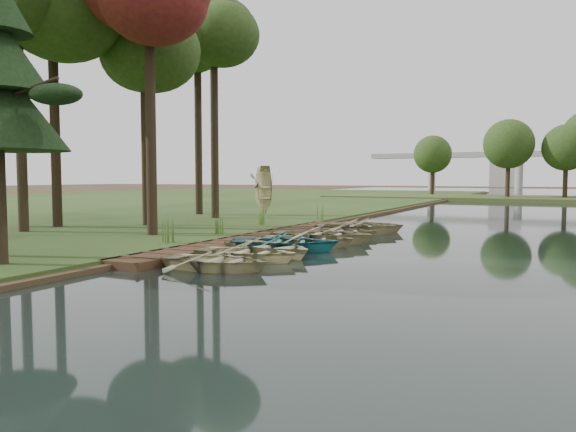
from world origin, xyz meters
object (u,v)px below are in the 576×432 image
at_px(rowboat_0, 216,258).
at_px(stored_rowboat, 264,210).
at_px(rowboat_2, 269,245).
at_px(rowboat_1, 246,250).
at_px(boardwalk, 255,239).

distance_m(rowboat_0, stored_rowboat, 19.62).
distance_m(rowboat_2, stored_rowboat, 16.71).
bearing_deg(stored_rowboat, rowboat_0, -144.23).
bearing_deg(rowboat_0, stored_rowboat, 21.28).
distance_m(rowboat_0, rowboat_2, 3.25).
relative_size(rowboat_2, stored_rowboat, 1.14).
bearing_deg(rowboat_1, stored_rowboat, 20.90).
bearing_deg(boardwalk, rowboat_0, -69.19).
distance_m(rowboat_1, rowboat_2, 1.41).
xyz_separation_m(rowboat_0, rowboat_2, (-0.04, 3.25, 0.04)).
relative_size(boardwalk, rowboat_2, 4.43).
bearing_deg(rowboat_2, rowboat_0, -161.83).
xyz_separation_m(rowboat_2, stored_rowboat, (-8.19, 14.56, 0.20)).
bearing_deg(rowboat_0, rowboat_2, -2.79).
xyz_separation_m(boardwalk, rowboat_0, (2.54, -6.67, 0.24)).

